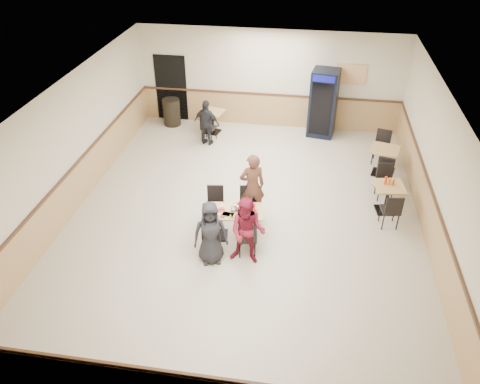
% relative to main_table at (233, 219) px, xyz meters
% --- Properties ---
extents(ground, '(10.00, 10.00, 0.00)m').
position_rel_main_table_xyz_m(ground, '(0.16, 0.75, -0.46)').
color(ground, beige).
rests_on(ground, ground).
extents(room_shell, '(10.00, 10.00, 10.00)m').
position_rel_main_table_xyz_m(room_shell, '(1.94, 3.29, 0.12)').
color(room_shell, silver).
rests_on(room_shell, ground).
extents(main_table, '(1.36, 0.81, 0.69)m').
position_rel_main_table_xyz_m(main_table, '(0.00, 0.00, 0.00)').
color(main_table, black).
rests_on(main_table, ground).
extents(main_chairs, '(1.33, 1.64, 0.87)m').
position_rel_main_table_xyz_m(main_chairs, '(-0.05, -0.01, -0.02)').
color(main_chairs, black).
rests_on(main_chairs, ground).
extents(diner_woman_left, '(0.79, 0.63, 1.40)m').
position_rel_main_table_xyz_m(diner_woman_left, '(-0.30, -0.83, 0.24)').
color(diner_woman_left, black).
rests_on(diner_woman_left, ground).
extents(diner_woman_right, '(0.78, 0.64, 1.50)m').
position_rel_main_table_xyz_m(diner_woman_right, '(0.42, -0.73, 0.29)').
color(diner_woman_right, maroon).
rests_on(diner_woman_right, ground).
extents(diner_man_opposite, '(0.69, 0.57, 1.61)m').
position_rel_main_table_xyz_m(diner_man_opposite, '(0.30, 0.83, 0.35)').
color(diner_man_opposite, brown).
rests_on(diner_man_opposite, ground).
extents(lone_diner, '(0.86, 0.53, 1.36)m').
position_rel_main_table_xyz_m(lone_diner, '(-1.46, 4.16, 0.22)').
color(lone_diner, black).
rests_on(lone_diner, ground).
extents(tabletop_clutter, '(1.13, 0.66, 0.12)m').
position_rel_main_table_xyz_m(tabletop_clutter, '(0.05, -0.07, 0.25)').
color(tabletop_clutter, red).
rests_on(tabletop_clutter, main_table).
extents(side_table_near, '(0.74, 0.74, 0.71)m').
position_rel_main_table_xyz_m(side_table_near, '(3.38, 1.49, 0.01)').
color(side_table_near, black).
rests_on(side_table_near, ground).
extents(side_table_near_chair_south, '(0.47, 0.47, 0.89)m').
position_rel_main_table_xyz_m(side_table_near_chair_south, '(3.38, 0.92, -0.01)').
color(side_table_near_chair_south, black).
rests_on(side_table_near_chair_south, ground).
extents(side_table_near_chair_north, '(0.47, 0.47, 0.89)m').
position_rel_main_table_xyz_m(side_table_near_chair_north, '(3.38, 2.05, -0.01)').
color(side_table_near_chair_north, black).
rests_on(side_table_near_chair_north, ground).
extents(side_table_far, '(0.85, 0.85, 0.75)m').
position_rel_main_table_xyz_m(side_table_far, '(3.44, 3.20, 0.04)').
color(side_table_far, black).
rests_on(side_table_far, ground).
extents(side_table_far_chair_south, '(0.53, 0.53, 0.95)m').
position_rel_main_table_xyz_m(side_table_far_chair_south, '(3.44, 2.61, 0.02)').
color(side_table_far_chair_south, black).
rests_on(side_table_far_chair_south, ground).
extents(side_table_far_chair_north, '(0.53, 0.53, 0.95)m').
position_rel_main_table_xyz_m(side_table_far_chair_north, '(3.44, 3.80, 0.02)').
color(side_table_far_chair_north, black).
rests_on(side_table_far_chair_north, ground).
extents(condiment_caddy, '(0.23, 0.06, 0.20)m').
position_rel_main_table_xyz_m(condiment_caddy, '(3.35, 1.54, 0.34)').
color(condiment_caddy, '#C2370D').
rests_on(condiment_caddy, side_table_near).
extents(back_table, '(0.78, 0.78, 0.70)m').
position_rel_main_table_xyz_m(back_table, '(-1.46, 4.95, 0.01)').
color(back_table, black).
rests_on(back_table, ground).
extents(back_table_chair_lone, '(0.49, 0.49, 0.88)m').
position_rel_main_table_xyz_m(back_table_chair_lone, '(-1.46, 4.39, -0.02)').
color(back_table_chair_lone, black).
rests_on(back_table_chair_lone, ground).
extents(pepsi_cooler, '(0.87, 0.87, 2.01)m').
position_rel_main_table_xyz_m(pepsi_cooler, '(1.82, 5.34, 0.55)').
color(pepsi_cooler, black).
rests_on(pepsi_cooler, ground).
extents(trash_bin, '(0.54, 0.54, 0.85)m').
position_rel_main_table_xyz_m(trash_bin, '(-2.85, 5.30, -0.03)').
color(trash_bin, black).
rests_on(trash_bin, ground).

